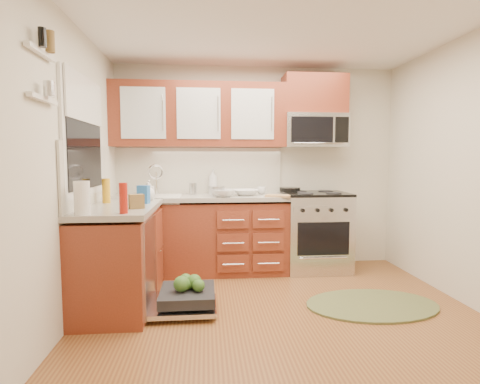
{
  "coord_description": "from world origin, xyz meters",
  "views": [
    {
      "loc": [
        -0.65,
        -2.98,
        1.35
      ],
      "look_at": [
        -0.3,
        0.85,
        1.01
      ],
      "focal_mm": 28.0,
      "sensor_mm": 36.0,
      "label": 1
    }
  ],
  "objects": [
    {
      "name": "floor",
      "position": [
        0.0,
        0.0,
        0.0
      ],
      "size": [
        3.5,
        3.5,
        0.0
      ],
      "primitive_type": "plane",
      "color": "brown",
      "rests_on": "ground"
    },
    {
      "name": "ceiling",
      "position": [
        0.0,
        0.0,
        2.5
      ],
      "size": [
        3.5,
        3.5,
        0.0
      ],
      "primitive_type": "plane",
      "rotation": [
        3.14,
        0.0,
        0.0
      ],
      "color": "white",
      "rests_on": "ground"
    },
    {
      "name": "wall_back",
      "position": [
        0.0,
        1.75,
        1.25
      ],
      "size": [
        3.5,
        0.04,
        2.5
      ],
      "primitive_type": "cube",
      "color": "beige",
      "rests_on": "ground"
    },
    {
      "name": "wall_front",
      "position": [
        0.0,
        -1.75,
        1.25
      ],
      "size": [
        3.5,
        0.04,
        2.5
      ],
      "primitive_type": "cube",
      "color": "beige",
      "rests_on": "ground"
    },
    {
      "name": "wall_left",
      "position": [
        -1.75,
        0.0,
        1.25
      ],
      "size": [
        0.04,
        3.5,
        2.5
      ],
      "primitive_type": "cube",
      "color": "beige",
      "rests_on": "ground"
    },
    {
      "name": "base_cabinet_back",
      "position": [
        -0.73,
        1.45,
        0.42
      ],
      "size": [
        2.05,
        0.6,
        0.85
      ],
      "primitive_type": "cube",
      "color": "maroon",
      "rests_on": "ground"
    },
    {
      "name": "base_cabinet_left",
      "position": [
        -1.45,
        0.52,
        0.42
      ],
      "size": [
        0.6,
        1.25,
        0.85
      ],
      "primitive_type": "cube",
      "color": "maroon",
      "rests_on": "ground"
    },
    {
      "name": "countertop_back",
      "position": [
        -0.72,
        1.44,
        0.9
      ],
      "size": [
        2.07,
        0.64,
        0.05
      ],
      "primitive_type": "cube",
      "color": "#9E9990",
      "rests_on": "base_cabinet_back"
    },
    {
      "name": "countertop_left",
      "position": [
        -1.44,
        0.53,
        0.9
      ],
      "size": [
        0.64,
        1.27,
        0.05
      ],
      "primitive_type": "cube",
      "color": "#9E9990",
      "rests_on": "base_cabinet_left"
    },
    {
      "name": "backsplash_back",
      "position": [
        -0.73,
        1.74,
        1.21
      ],
      "size": [
        2.05,
        0.02,
        0.57
      ],
      "primitive_type": "cube",
      "color": "beige",
      "rests_on": "ground"
    },
    {
      "name": "backsplash_left",
      "position": [
        -1.74,
        0.52,
        1.21
      ],
      "size": [
        0.02,
        1.25,
        0.57
      ],
      "primitive_type": "cube",
      "color": "beige",
      "rests_on": "ground"
    },
    {
      "name": "upper_cabinets",
      "position": [
        -0.73,
        1.57,
        1.88
      ],
      "size": [
        2.05,
        0.35,
        0.75
      ],
      "primitive_type": null,
      "color": "maroon",
      "rests_on": "ground"
    },
    {
      "name": "cabinet_over_mw",
      "position": [
        0.68,
        1.57,
        2.13
      ],
      "size": [
        0.76,
        0.35,
        0.47
      ],
      "primitive_type": "cube",
      "color": "maroon",
      "rests_on": "ground"
    },
    {
      "name": "range",
      "position": [
        0.68,
        1.43,
        0.47
      ],
      "size": [
        0.76,
        0.64,
        0.95
      ],
      "primitive_type": null,
      "color": "silver",
      "rests_on": "ground"
    },
    {
      "name": "microwave",
      "position": [
        0.68,
        1.55,
        1.7
      ],
      "size": [
        0.76,
        0.38,
        0.4
      ],
      "primitive_type": null,
      "color": "silver",
      "rests_on": "ground"
    },
    {
      "name": "sink",
      "position": [
        -1.25,
        1.42,
        0.8
      ],
      "size": [
        0.62,
        0.5,
        0.26
      ],
      "primitive_type": null,
      "color": "white",
      "rests_on": "ground"
    },
    {
      "name": "dishwasher",
      "position": [
        -0.86,
        0.3,
        0.1
      ],
      "size": [
        0.7,
        0.6,
        0.2
      ],
      "primitive_type": null,
      "color": "silver",
      "rests_on": "ground"
    },
    {
      "name": "window",
      "position": [
        -1.74,
        0.5,
        1.55
      ],
      "size": [
        0.03,
        1.05,
        1.05
      ],
      "primitive_type": null,
      "color": "white",
      "rests_on": "ground"
    },
    {
      "name": "window_blind",
      "position": [
        -1.71,
        0.5,
        1.88
      ],
      "size": [
        0.02,
        0.96,
        0.4
      ],
      "primitive_type": "cube",
      "color": "white",
      "rests_on": "ground"
    },
    {
      "name": "shelf_upper",
      "position": [
        -1.72,
        -0.35,
        2.05
      ],
      "size": [
        0.04,
        0.4,
        0.03
      ],
      "primitive_type": "cube",
      "color": "white",
      "rests_on": "ground"
    },
    {
      "name": "shelf_lower",
      "position": [
        -1.72,
        -0.35,
        1.75
      ],
      "size": [
        0.04,
        0.4,
        0.03
      ],
      "primitive_type": "cube",
      "color": "white",
      "rests_on": "ground"
    },
    {
      "name": "rug",
      "position": [
        0.87,
        0.24,
        0.01
      ],
      "size": [
        1.4,
        1.1,
        0.02
      ],
      "primitive_type": null,
      "rotation": [
        0.0,
        0.0,
        0.28
      ],
      "color": "#646B3D",
      "rests_on": "ground"
    },
    {
      "name": "skillet",
      "position": [
        0.4,
        1.62,
        0.97
      ],
      "size": [
        0.28,
        0.28,
        0.05
      ],
      "primitive_type": "cylinder",
      "rotation": [
        0.0,
        0.0,
        -0.1
      ],
      "color": "black",
      "rests_on": "range"
    },
    {
      "name": "stock_pot",
      "position": [
        -0.53,
        1.32,
        0.98
      ],
      "size": [
        0.24,
        0.24,
        0.12
      ],
      "primitive_type": "cylinder",
      "rotation": [
        0.0,
        0.0,
        -0.25
      ],
      "color": "silver",
      "rests_on": "countertop_back"
    },
    {
      "name": "cutting_board",
      "position": [
        0.18,
        1.22,
        0.94
      ],
      "size": [
        0.33,
        0.28,
        0.02
      ],
      "primitive_type": "cube",
      "rotation": [
        0.0,
        0.0,
        -0.38
      ],
      "color": "tan",
      "rests_on": "countertop_back"
    },
    {
      "name": "canister",
      "position": [
        -0.8,
        1.54,
        1.0
      ],
      "size": [
        0.09,
        0.09,
        0.14
      ],
      "primitive_type": "cylinder",
      "rotation": [
        0.0,
        0.0,
        -0.03
      ],
      "color": "silver",
      "rests_on": "countertop_back"
    },
    {
      "name": "paper_towel_roll",
      "position": [
        -1.6,
        -0.02,
        1.06
      ],
      "size": [
        0.15,
        0.15,
        0.26
      ],
      "primitive_type": "cylinder",
      "rotation": [
        0.0,
        0.0,
        0.33
      ],
      "color": "white",
      "rests_on": "countertop_left"
    },
    {
      "name": "mustard_bottle",
      "position": [
        -1.62,
        0.76,
        1.04
      ],
      "size": [
        0.08,
        0.08,
        0.24
      ],
      "primitive_type": "cylinder",
      "rotation": [
        0.0,
        0.0,
        0.07
      ],
      "color": "gold",
      "rests_on": "countertop_left"
    },
    {
      "name": "red_bottle",
      "position": [
        -1.3,
        0.01,
        1.05
      ],
      "size": [
        0.07,
        0.07,
        0.24
      ],
      "primitive_type": "cylinder",
      "rotation": [
        0.0,
        0.0,
        0.17
      ],
      "color": "#AB1A0E",
      "rests_on": "countertop_left"
    },
    {
      "name": "wooden_box",
      "position": [
        -1.25,
        0.31,
        0.99
      ],
      "size": [
        0.15,
        0.13,
        0.12
      ],
      "primitive_type": "cube",
      "rotation": [
        0.0,
        0.0,
        0.36
      ],
      "color": "brown",
      "rests_on": "countertop_left"
    },
    {
      "name": "blue_carton",
      "position": [
        -1.25,
        0.68,
        1.01
      ],
      "size": [
        0.13,
        0.1,
        0.18
      ],
      "primitive_type": "cube",
      "rotation": [
        0.0,
        0.0,
        -0.34
      ],
      "color": "blue",
      "rests_on": "countertop_left"
    },
    {
      "name": "bowl_a",
      "position": [
        -0.18,
        1.4,
        0.96
      ],
      "size": [
        0.33,
        0.33,
        0.07
      ],
      "primitive_type": "imported",
      "rotation": [
        0.0,
        0.0,
        0.14
      ],
      "color": "#999999",
      "rests_on": "countertop_back"
    },
    {
      "name": "bowl_b",
      "position": [
        -0.45,
        1.25,
        0.97
      ],
      "size": [
        0.34,
        0.34,
        0.08
      ],
      "primitive_type": "imported",
      "rotation": [
        0.0,
        0.0,
        -0.34
      ],
      "color": "#999999",
      "rests_on": "countertop_back"
    },
    {
      "name": "cup",
      "position": [
        0.03,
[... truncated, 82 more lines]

